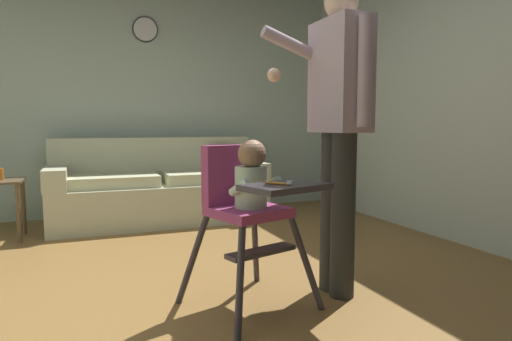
# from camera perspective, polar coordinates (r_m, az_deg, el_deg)

# --- Properties ---
(ground) EXTENTS (6.03, 6.96, 0.10)m
(ground) POSITION_cam_1_polar(r_m,az_deg,el_deg) (2.70, -5.11, -16.71)
(ground) COLOR olive
(wall_far) EXTENTS (5.23, 0.06, 2.62)m
(wall_far) POSITION_cam_1_polar(r_m,az_deg,el_deg) (5.16, -13.92, 9.21)
(wall_far) COLOR #B4C8B7
(wall_far) RESTS_ON ground
(wall_right) EXTENTS (0.06, 5.96, 2.62)m
(wall_right) POSITION_cam_1_polar(r_m,az_deg,el_deg) (4.00, 26.33, 9.85)
(wall_right) COLOR #B6C3B4
(wall_right) RESTS_ON ground
(couch) EXTENTS (2.13, 0.86, 0.86)m
(couch) POSITION_cam_1_polar(r_m,az_deg,el_deg) (4.69, -12.36, -2.36)
(couch) COLOR beige
(couch) RESTS_ON ground
(high_chair) EXTENTS (0.75, 0.83, 0.92)m
(high_chair) POSITION_cam_1_polar(r_m,az_deg,el_deg) (2.35, -0.96, -3.00)
(high_chair) COLOR #353036
(high_chair) RESTS_ON ground
(adult_standing) EXTENTS (0.51, 0.50, 1.76)m
(adult_standing) POSITION_cam_1_polar(r_m,az_deg,el_deg) (2.56, 10.60, 6.10)
(adult_standing) COLOR #2C2E2B
(adult_standing) RESTS_ON ground
(toy_ball) EXTENTS (0.17, 0.17, 0.17)m
(toy_ball) POSITION_cam_1_polar(r_m,az_deg,el_deg) (3.71, 10.38, -8.29)
(toy_ball) COLOR #D13D33
(toy_ball) RESTS_ON ground
(wall_clock) EXTENTS (0.27, 0.04, 0.27)m
(wall_clock) POSITION_cam_1_polar(r_m,az_deg,el_deg) (5.22, -14.15, 17.26)
(wall_clock) COLOR white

